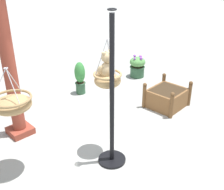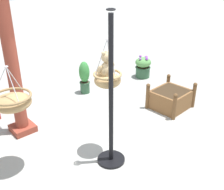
{
  "view_description": "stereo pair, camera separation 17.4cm",
  "coord_description": "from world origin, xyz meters",
  "px_view_note": "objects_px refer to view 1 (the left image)",
  "views": [
    {
      "loc": [
        -2.67,
        -2.7,
        2.9
      ],
      "look_at": [
        -0.03,
        0.03,
        1.03
      ],
      "focal_mm": 44.09,
      "sensor_mm": 36.0,
      "label": 1
    },
    {
      "loc": [
        -2.55,
        -2.82,
        2.9
      ],
      "look_at": [
        -0.03,
        0.03,
        1.03
      ],
      "focal_mm": 44.09,
      "sensor_mm": 36.0,
      "label": 2
    }
  ],
  "objects_px": {
    "greenhouse_pillar_right": "(9,68)",
    "hanging_basket_left_high": "(12,104)",
    "display_pole_central": "(112,122)",
    "teddy_bear": "(106,67)",
    "potted_plant_flowering_red": "(80,78)",
    "wooden_planter_box": "(167,97)",
    "hanging_basket_with_teddy": "(108,79)",
    "potted_plant_tall_leafy": "(137,66)"
  },
  "relations": [
    {
      "from": "hanging_basket_with_teddy",
      "to": "hanging_basket_left_high",
      "type": "relative_size",
      "value": 1.16
    },
    {
      "from": "potted_plant_flowering_red",
      "to": "hanging_basket_with_teddy",
      "type": "bearing_deg",
      "value": -116.79
    },
    {
      "from": "display_pole_central",
      "to": "hanging_basket_with_teddy",
      "type": "xyz_separation_m",
      "value": [
        0.15,
        0.25,
        0.57
      ]
    },
    {
      "from": "teddy_bear",
      "to": "greenhouse_pillar_right",
      "type": "relative_size",
      "value": 0.16
    },
    {
      "from": "wooden_planter_box",
      "to": "potted_plant_flowering_red",
      "type": "distance_m",
      "value": 2.07
    },
    {
      "from": "hanging_basket_left_high",
      "to": "potted_plant_flowering_red",
      "type": "distance_m",
      "value": 2.86
    },
    {
      "from": "potted_plant_tall_leafy",
      "to": "wooden_planter_box",
      "type": "bearing_deg",
      "value": -117.82
    },
    {
      "from": "hanging_basket_left_high",
      "to": "potted_plant_tall_leafy",
      "type": "relative_size",
      "value": 1.07
    },
    {
      "from": "hanging_basket_left_high",
      "to": "wooden_planter_box",
      "type": "xyz_separation_m",
      "value": [
        3.25,
        -0.32,
        -0.91
      ]
    },
    {
      "from": "hanging_basket_with_teddy",
      "to": "teddy_bear",
      "type": "relative_size",
      "value": 1.68
    },
    {
      "from": "potted_plant_flowering_red",
      "to": "greenhouse_pillar_right",
      "type": "bearing_deg",
      "value": -162.78
    },
    {
      "from": "wooden_planter_box",
      "to": "greenhouse_pillar_right",
      "type": "bearing_deg",
      "value": 156.05
    },
    {
      "from": "hanging_basket_with_teddy",
      "to": "teddy_bear",
      "type": "bearing_deg",
      "value": 90.0
    },
    {
      "from": "teddy_bear",
      "to": "greenhouse_pillar_right",
      "type": "bearing_deg",
      "value": 119.42
    },
    {
      "from": "hanging_basket_with_teddy",
      "to": "display_pole_central",
      "type": "bearing_deg",
      "value": -120.96
    },
    {
      "from": "hanging_basket_left_high",
      "to": "hanging_basket_with_teddy",
      "type": "bearing_deg",
      "value": -24.01
    },
    {
      "from": "hanging_basket_left_high",
      "to": "wooden_planter_box",
      "type": "bearing_deg",
      "value": -5.63
    },
    {
      "from": "hanging_basket_left_high",
      "to": "potted_plant_flowering_red",
      "type": "xyz_separation_m",
      "value": [
        2.31,
        1.51,
        -0.73
      ]
    },
    {
      "from": "display_pole_central",
      "to": "potted_plant_flowering_red",
      "type": "xyz_separation_m",
      "value": [
        1.2,
        2.33,
        -0.32
      ]
    },
    {
      "from": "teddy_bear",
      "to": "potted_plant_tall_leafy",
      "type": "height_order",
      "value": "teddy_bear"
    },
    {
      "from": "display_pole_central",
      "to": "potted_plant_tall_leafy",
      "type": "bearing_deg",
      "value": 34.94
    },
    {
      "from": "greenhouse_pillar_right",
      "to": "hanging_basket_left_high",
      "type": "bearing_deg",
      "value": -114.88
    },
    {
      "from": "hanging_basket_with_teddy",
      "to": "hanging_basket_left_high",
      "type": "xyz_separation_m",
      "value": [
        -1.26,
        0.56,
        -0.16
      ]
    },
    {
      "from": "wooden_planter_box",
      "to": "potted_plant_tall_leafy",
      "type": "height_order",
      "value": "potted_plant_tall_leafy"
    },
    {
      "from": "hanging_basket_left_high",
      "to": "display_pole_central",
      "type": "bearing_deg",
      "value": -36.13
    },
    {
      "from": "greenhouse_pillar_right",
      "to": "potted_plant_flowering_red",
      "type": "xyz_separation_m",
      "value": [
        1.88,
        0.58,
        -0.89
      ]
    },
    {
      "from": "greenhouse_pillar_right",
      "to": "potted_plant_flowering_red",
      "type": "height_order",
      "value": "greenhouse_pillar_right"
    },
    {
      "from": "hanging_basket_with_teddy",
      "to": "hanging_basket_left_high",
      "type": "bearing_deg",
      "value": 155.99
    },
    {
      "from": "display_pole_central",
      "to": "potted_plant_flowering_red",
      "type": "relative_size",
      "value": 3.0
    },
    {
      "from": "hanging_basket_with_teddy",
      "to": "hanging_basket_left_high",
      "type": "distance_m",
      "value": 1.39
    },
    {
      "from": "display_pole_central",
      "to": "greenhouse_pillar_right",
      "type": "height_order",
      "value": "greenhouse_pillar_right"
    },
    {
      "from": "greenhouse_pillar_right",
      "to": "wooden_planter_box",
      "type": "bearing_deg",
      "value": -23.95
    },
    {
      "from": "hanging_basket_with_teddy",
      "to": "potted_plant_tall_leafy",
      "type": "height_order",
      "value": "hanging_basket_with_teddy"
    },
    {
      "from": "hanging_basket_with_teddy",
      "to": "greenhouse_pillar_right",
      "type": "relative_size",
      "value": 0.28
    },
    {
      "from": "display_pole_central",
      "to": "teddy_bear",
      "type": "height_order",
      "value": "display_pole_central"
    },
    {
      "from": "hanging_basket_with_teddy",
      "to": "potted_plant_tall_leafy",
      "type": "relative_size",
      "value": 1.24
    },
    {
      "from": "hanging_basket_with_teddy",
      "to": "wooden_planter_box",
      "type": "xyz_separation_m",
      "value": [
        1.99,
        0.24,
        -1.07
      ]
    },
    {
      "from": "hanging_basket_with_teddy",
      "to": "potted_plant_tall_leafy",
      "type": "bearing_deg",
      "value": 32.92
    },
    {
      "from": "hanging_basket_with_teddy",
      "to": "greenhouse_pillar_right",
      "type": "height_order",
      "value": "greenhouse_pillar_right"
    },
    {
      "from": "hanging_basket_with_teddy",
      "to": "potted_plant_flowering_red",
      "type": "distance_m",
      "value": 2.49
    },
    {
      "from": "teddy_bear",
      "to": "potted_plant_tall_leafy",
      "type": "xyz_separation_m",
      "value": [
        2.83,
        1.81,
        -1.2
      ]
    },
    {
      "from": "display_pole_central",
      "to": "teddy_bear",
      "type": "distance_m",
      "value": 0.83
    }
  ]
}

